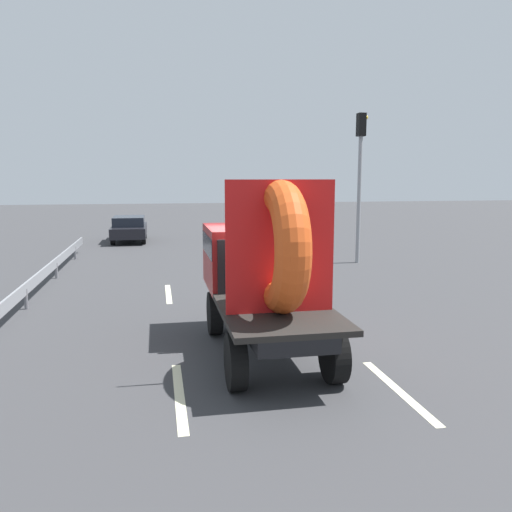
# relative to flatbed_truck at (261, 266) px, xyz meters

# --- Properties ---
(ground_plane) EXTENTS (120.00, 120.00, 0.00)m
(ground_plane) POSITION_rel_flatbed_truck_xyz_m (0.28, 0.44, -1.70)
(ground_plane) COLOR #38383A
(flatbed_truck) EXTENTS (2.02, 5.07, 3.46)m
(flatbed_truck) POSITION_rel_flatbed_truck_xyz_m (0.00, 0.00, 0.00)
(flatbed_truck) COLOR black
(flatbed_truck) RESTS_ON ground_plane
(distant_sedan) EXTENTS (1.81, 4.23, 1.38)m
(distant_sedan) POSITION_rel_flatbed_truck_xyz_m (-3.57, 18.76, -0.96)
(distant_sedan) COLOR black
(distant_sedan) RESTS_ON ground_plane
(traffic_light) EXTENTS (0.42, 0.36, 6.01)m
(traffic_light) POSITION_rel_flatbed_truck_xyz_m (6.03, 9.70, 2.21)
(traffic_light) COLOR gray
(traffic_light) RESTS_ON ground_plane
(guardrail) EXTENTS (0.10, 17.29, 0.71)m
(guardrail) POSITION_rel_flatbed_truck_xyz_m (-5.56, 6.34, -1.17)
(guardrail) COLOR gray
(guardrail) RESTS_ON ground_plane
(lane_dash_left_near) EXTENTS (0.16, 2.74, 0.01)m
(lane_dash_left_near) POSITION_rel_flatbed_truck_xyz_m (-1.79, -2.16, -1.69)
(lane_dash_left_near) COLOR beige
(lane_dash_left_near) RESTS_ON ground_plane
(lane_dash_left_far) EXTENTS (0.16, 2.58, 0.01)m
(lane_dash_left_far) POSITION_rel_flatbed_truck_xyz_m (-1.79, 5.31, -1.69)
(lane_dash_left_far) COLOR beige
(lane_dash_left_far) RESTS_ON ground_plane
(lane_dash_right_near) EXTENTS (0.16, 2.64, 0.01)m
(lane_dash_right_near) POSITION_rel_flatbed_truck_xyz_m (1.79, -2.65, -1.69)
(lane_dash_right_near) COLOR beige
(lane_dash_right_near) RESTS_ON ground_plane
(lane_dash_right_far) EXTENTS (0.16, 2.25, 0.01)m
(lane_dash_right_far) POSITION_rel_flatbed_truck_xyz_m (1.79, 5.45, -1.69)
(lane_dash_right_far) COLOR beige
(lane_dash_right_far) RESTS_ON ground_plane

